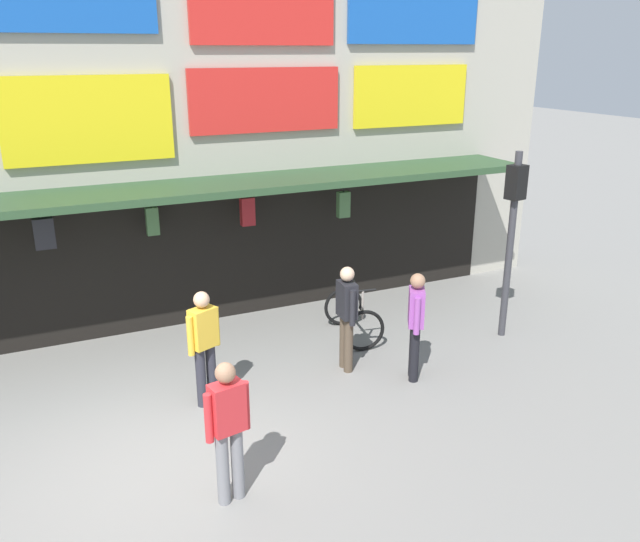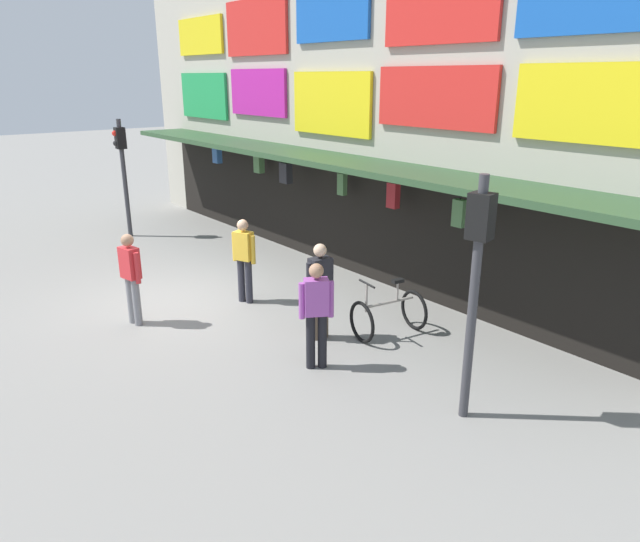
{
  "view_description": "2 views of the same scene",
  "coord_description": "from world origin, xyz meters",
  "px_view_note": "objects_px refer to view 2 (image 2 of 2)",
  "views": [
    {
      "loc": [
        -1.04,
        -6.93,
        4.74
      ],
      "look_at": [
        2.85,
        1.5,
        1.55
      ],
      "focal_mm": 36.38,
      "sensor_mm": 36.0,
      "label": 1
    },
    {
      "loc": [
        10.25,
        -4.49,
        4.27
      ],
      "look_at": [
        2.93,
        1.32,
        1.12
      ],
      "focal_mm": 32.58,
      "sensor_mm": 36.0,
      "label": 2
    }
  ],
  "objects_px": {
    "pedestrian_in_blue": "(320,286)",
    "pedestrian_in_green": "(244,256)",
    "bicycle_parked": "(388,314)",
    "pedestrian_in_purple": "(316,310)",
    "traffic_light_near": "(122,159)",
    "pedestrian_in_red": "(131,274)",
    "traffic_light_far": "(477,261)"
  },
  "relations": [
    {
      "from": "pedestrian_in_blue",
      "to": "pedestrian_in_green",
      "type": "height_order",
      "value": "same"
    },
    {
      "from": "bicycle_parked",
      "to": "pedestrian_in_green",
      "type": "bearing_deg",
      "value": -159.16
    },
    {
      "from": "pedestrian_in_purple",
      "to": "pedestrian_in_blue",
      "type": "xyz_separation_m",
      "value": [
        -0.79,
        0.7,
        0.0
      ]
    },
    {
      "from": "pedestrian_in_green",
      "to": "bicycle_parked",
      "type": "bearing_deg",
      "value": 20.84
    },
    {
      "from": "traffic_light_near",
      "to": "pedestrian_in_blue",
      "type": "height_order",
      "value": "traffic_light_near"
    },
    {
      "from": "traffic_light_near",
      "to": "pedestrian_in_purple",
      "type": "bearing_deg",
      "value": -4.18
    },
    {
      "from": "bicycle_parked",
      "to": "pedestrian_in_blue",
      "type": "bearing_deg",
      "value": -122.92
    },
    {
      "from": "traffic_light_near",
      "to": "pedestrian_in_red",
      "type": "relative_size",
      "value": 1.9
    },
    {
      "from": "traffic_light_far",
      "to": "bicycle_parked",
      "type": "xyz_separation_m",
      "value": [
        -2.41,
        0.98,
        -1.75
      ]
    },
    {
      "from": "pedestrian_in_purple",
      "to": "pedestrian_in_blue",
      "type": "distance_m",
      "value": 1.05
    },
    {
      "from": "traffic_light_near",
      "to": "bicycle_parked",
      "type": "height_order",
      "value": "traffic_light_near"
    },
    {
      "from": "bicycle_parked",
      "to": "pedestrian_in_purple",
      "type": "distance_m",
      "value": 1.78
    },
    {
      "from": "bicycle_parked",
      "to": "pedestrian_in_blue",
      "type": "xyz_separation_m",
      "value": [
        -0.64,
        -0.99,
        0.55
      ]
    },
    {
      "from": "bicycle_parked",
      "to": "pedestrian_in_green",
      "type": "relative_size",
      "value": 0.75
    },
    {
      "from": "pedestrian_in_red",
      "to": "pedestrian_in_purple",
      "type": "bearing_deg",
      "value": 24.74
    },
    {
      "from": "traffic_light_near",
      "to": "bicycle_parked",
      "type": "relative_size",
      "value": 2.54
    },
    {
      "from": "traffic_light_far",
      "to": "pedestrian_in_purple",
      "type": "distance_m",
      "value": 2.66
    },
    {
      "from": "bicycle_parked",
      "to": "pedestrian_in_purple",
      "type": "relative_size",
      "value": 0.75
    },
    {
      "from": "bicycle_parked",
      "to": "pedestrian_in_red",
      "type": "height_order",
      "value": "pedestrian_in_red"
    },
    {
      "from": "pedestrian_in_red",
      "to": "traffic_light_near",
      "type": "bearing_deg",
      "value": 159.69
    },
    {
      "from": "pedestrian_in_purple",
      "to": "pedestrian_in_red",
      "type": "bearing_deg",
      "value": -155.26
    },
    {
      "from": "pedestrian_in_purple",
      "to": "pedestrian_in_red",
      "type": "xyz_separation_m",
      "value": [
        -3.35,
        -1.54,
        0.0
      ]
    },
    {
      "from": "bicycle_parked",
      "to": "pedestrian_in_blue",
      "type": "distance_m",
      "value": 1.3
    },
    {
      "from": "traffic_light_far",
      "to": "bicycle_parked",
      "type": "relative_size",
      "value": 2.54
    },
    {
      "from": "pedestrian_in_purple",
      "to": "bicycle_parked",
      "type": "bearing_deg",
      "value": 94.95
    },
    {
      "from": "traffic_light_far",
      "to": "pedestrian_in_red",
      "type": "height_order",
      "value": "traffic_light_far"
    },
    {
      "from": "traffic_light_near",
      "to": "bicycle_parked",
      "type": "xyz_separation_m",
      "value": [
        9.22,
        1.0,
        -1.75
      ]
    },
    {
      "from": "bicycle_parked",
      "to": "pedestrian_in_green",
      "type": "xyz_separation_m",
      "value": [
        -2.89,
        -1.1,
        0.55
      ]
    },
    {
      "from": "traffic_light_far",
      "to": "pedestrian_in_green",
      "type": "bearing_deg",
      "value": -178.76
    },
    {
      "from": "pedestrian_in_green",
      "to": "pedestrian_in_red",
      "type": "xyz_separation_m",
      "value": [
        -0.32,
        -2.13,
        0.0
      ]
    },
    {
      "from": "traffic_light_near",
      "to": "pedestrian_in_blue",
      "type": "distance_m",
      "value": 8.66
    },
    {
      "from": "traffic_light_near",
      "to": "pedestrian_in_purple",
      "type": "xyz_separation_m",
      "value": [
        9.37,
        -0.68,
        -1.19
      ]
    }
  ]
}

